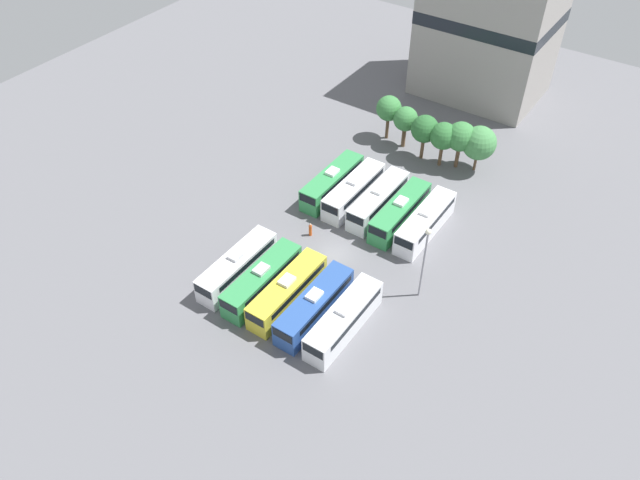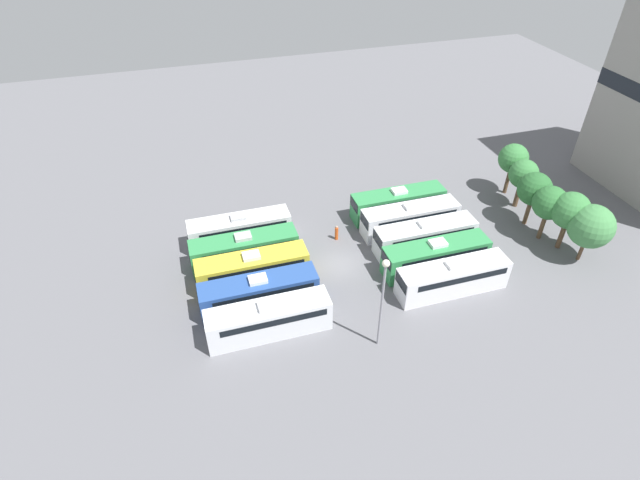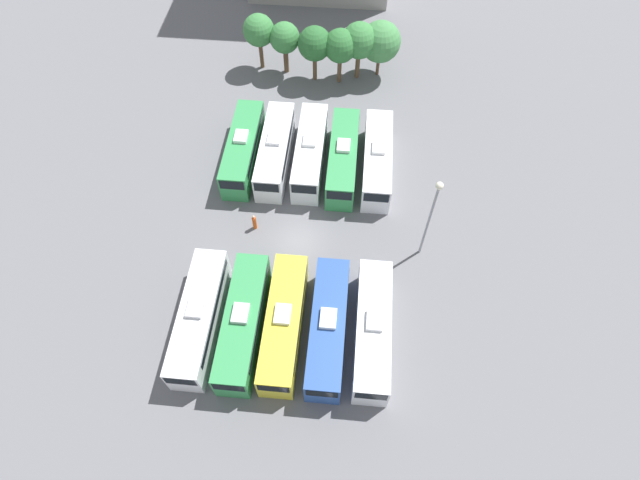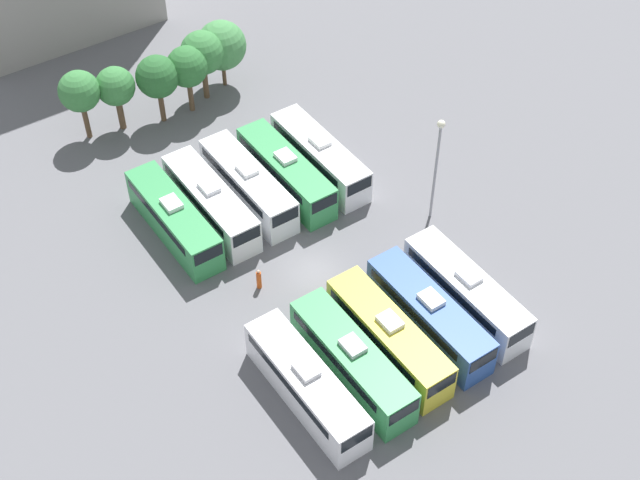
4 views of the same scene
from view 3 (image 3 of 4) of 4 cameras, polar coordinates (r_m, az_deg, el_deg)
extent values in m
plane|color=slate|center=(44.14, -2.41, 0.01)|extent=(129.55, 129.55, 0.00)
cube|color=silver|center=(39.84, -13.58, -8.62)|extent=(2.55, 10.55, 3.01)
cube|color=black|center=(39.22, -13.74, -7.75)|extent=(2.59, 8.97, 0.66)
cube|color=black|center=(37.36, -15.68, -15.31)|extent=(2.25, 0.08, 1.05)
cube|color=#B2B2B7|center=(38.37, -14.08, -7.54)|extent=(1.20, 1.60, 0.35)
cube|color=#338C4C|center=(39.02, -8.75, -9.33)|extent=(2.55, 10.55, 3.01)
cube|color=black|center=(38.38, -8.84, -8.46)|extent=(2.59, 8.97, 0.66)
cube|color=black|center=(36.49, -10.43, -16.27)|extent=(2.25, 0.08, 1.05)
cube|color=#B2B2B7|center=(37.51, -9.08, -8.26)|extent=(1.20, 1.60, 0.35)
cube|color=gold|center=(38.65, -4.13, -9.51)|extent=(2.55, 10.55, 3.01)
cube|color=black|center=(38.01, -4.15, -8.64)|extent=(2.59, 8.97, 0.66)
cube|color=black|center=(36.06, -5.36, -16.56)|extent=(2.25, 0.08, 1.05)
cube|color=silver|center=(37.12, -4.29, -8.44)|extent=(1.20, 1.60, 0.35)
cube|color=#284C93|center=(38.41, 0.92, -10.01)|extent=(2.55, 10.55, 3.01)
cube|color=black|center=(37.77, 0.97, -9.14)|extent=(2.59, 8.97, 0.66)
cube|color=black|center=(35.82, 0.21, -17.17)|extent=(2.25, 0.08, 1.05)
cube|color=white|center=(36.88, 0.95, -8.96)|extent=(1.20, 1.60, 0.35)
cube|color=silver|center=(38.54, 6.03, -10.19)|extent=(2.55, 10.55, 3.01)
cube|color=black|center=(37.90, 6.15, -9.33)|extent=(2.59, 8.97, 0.66)
cube|color=black|center=(35.94, 5.86, -17.35)|extent=(2.25, 0.08, 1.05)
cube|color=silver|center=(37.02, 6.26, -9.15)|extent=(1.20, 1.60, 0.35)
cube|color=#338C4C|center=(49.52, -8.76, 10.23)|extent=(2.55, 10.55, 3.01)
cube|color=black|center=(49.11, -8.83, 11.12)|extent=(2.59, 8.97, 0.66)
cube|color=black|center=(45.52, -10.06, 6.18)|extent=(2.25, 0.08, 1.05)
cube|color=white|center=(48.34, -9.02, 11.61)|extent=(1.20, 1.60, 0.35)
cube|color=silver|center=(48.95, -5.12, 10.08)|extent=(2.55, 10.55, 3.01)
cube|color=black|center=(48.55, -5.15, 10.98)|extent=(2.59, 8.97, 0.66)
cube|color=black|center=(44.91, -6.16, 5.97)|extent=(2.25, 0.08, 1.05)
cube|color=silver|center=(47.76, -5.28, 11.48)|extent=(1.20, 1.60, 0.35)
cube|color=silver|center=(48.64, -1.14, 9.95)|extent=(2.55, 10.55, 3.01)
cube|color=black|center=(48.23, -1.13, 10.85)|extent=(2.59, 8.97, 0.66)
cube|color=black|center=(44.55, -1.86, 5.80)|extent=(2.25, 0.08, 1.05)
cube|color=white|center=(47.44, -1.18, 11.35)|extent=(1.20, 1.60, 0.35)
cube|color=#338C4C|center=(48.19, 2.63, 9.33)|extent=(2.55, 10.55, 3.01)
cube|color=black|center=(47.77, 2.69, 10.23)|extent=(2.59, 8.97, 0.66)
cube|color=black|center=(44.10, 2.22, 5.09)|extent=(2.25, 0.08, 1.05)
cube|color=white|center=(46.97, 2.71, 10.73)|extent=(1.20, 1.60, 0.35)
cube|color=white|center=(48.28, 6.55, 9.07)|extent=(2.55, 10.55, 3.01)
cube|color=black|center=(47.87, 6.65, 9.97)|extent=(2.59, 8.97, 0.66)
cube|color=black|center=(44.20, 6.46, 4.82)|extent=(2.25, 0.08, 1.05)
cube|color=white|center=(47.07, 6.74, 10.46)|extent=(1.20, 1.60, 0.35)
cylinder|color=#CC4C19|center=(44.63, -7.50, 1.98)|extent=(0.36, 0.36, 1.50)
sphere|color=tan|center=(43.94, -7.62, 2.64)|extent=(0.24, 0.24, 0.24)
cylinder|color=gray|center=(40.76, 12.27, 1.99)|extent=(0.20, 0.20, 8.69)
sphere|color=#EAE5C6|center=(37.28, 13.51, 6.05)|extent=(0.60, 0.60, 0.60)
cylinder|color=brown|center=(60.16, -6.73, 20.37)|extent=(0.45, 0.45, 3.46)
sphere|color=#387A3D|center=(58.51, -7.03, 22.69)|extent=(3.43, 3.43, 3.43)
cylinder|color=brown|center=(59.39, -3.90, 19.90)|extent=(0.55, 0.55, 3.14)
sphere|color=#387A3D|center=(57.83, -4.06, 22.07)|extent=(3.28, 3.28, 3.28)
cylinder|color=brown|center=(58.18, -0.59, 19.20)|extent=(0.46, 0.46, 3.22)
sphere|color=#28602D|center=(56.50, -0.62, 21.53)|extent=(3.61, 3.61, 3.61)
cylinder|color=brown|center=(57.92, 2.23, 18.98)|extent=(0.46, 0.46, 3.24)
sphere|color=#2D6B33|center=(56.23, 2.33, 21.29)|extent=(3.53, 3.53, 3.53)
cylinder|color=brown|center=(58.58, 4.32, 19.39)|extent=(0.50, 0.50, 3.29)
sphere|color=#387A3D|center=(56.86, 4.52, 21.78)|extent=(3.79, 3.79, 3.79)
cylinder|color=brown|center=(59.40, 6.64, 19.33)|extent=(0.36, 0.36, 2.59)
sphere|color=#428447|center=(57.76, 6.93, 21.57)|extent=(4.36, 4.36, 4.36)
camera|label=1|loc=(31.38, 134.76, -19.01)|focal=35.00mm
camera|label=2|loc=(33.85, 76.30, 7.98)|focal=28.00mm
camera|label=4|loc=(32.53, -115.63, -2.64)|focal=50.00mm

